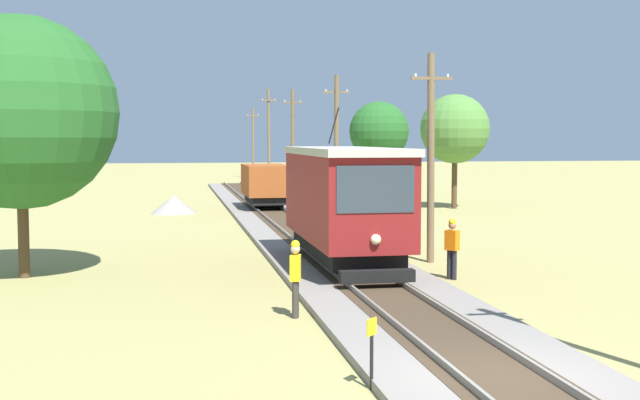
{
  "coord_description": "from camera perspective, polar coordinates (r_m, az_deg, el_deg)",
  "views": [
    {
      "loc": [
        -5.25,
        -12.29,
        4.07
      ],
      "look_at": [
        -0.43,
        14.12,
        2.07
      ],
      "focal_mm": 45.65,
      "sensor_mm": 36.0,
      "label": 1
    }
  ],
  "objects": [
    {
      "name": "track_ballast",
      "position": [
        13.94,
        12.55,
        -12.43
      ],
      "size": [
        4.2,
        120.0,
        0.18
      ],
      "primitive_type": "cube",
      "color": "gray",
      "rests_on": "ground"
    },
    {
      "name": "sleeper_bed",
      "position": [
        13.91,
        12.55,
        -12.06
      ],
      "size": [
        2.04,
        120.0,
        0.01
      ],
      "primitive_type": "cube",
      "color": "#423323",
      "rests_on": "track_ballast"
    },
    {
      "name": "trackside_signal_marker",
      "position": [
        13.44,
        3.64,
        -10.42
      ],
      "size": [
        0.21,
        0.21,
        1.18
      ],
      "color": "black",
      "rests_on": "ground"
    },
    {
      "name": "utility_pole_far",
      "position": [
        57.47,
        -1.93,
        4.08
      ],
      "size": [
        1.4,
        0.35,
        7.57
      ],
      "color": "brown",
      "rests_on": "ground"
    },
    {
      "name": "track_worker",
      "position": [
        18.63,
        -1.74,
        -5.27
      ],
      "size": [
        0.31,
        0.42,
        1.78
      ],
      "rotation": [
        0.0,
        0.0,
        -0.21
      ],
      "color": "#38332D",
      "rests_on": "ground"
    },
    {
      "name": "utility_pole_mid",
      "position": [
        42.2,
        1.15,
        3.89
      ],
      "size": [
        1.4,
        0.43,
        7.38
      ],
      "color": "brown",
      "rests_on": "ground"
    },
    {
      "name": "rail_left",
      "position": [
        13.64,
        9.71,
        -12.07
      ],
      "size": [
        0.07,
        120.0,
        0.14
      ],
      "primitive_type": "cube",
      "color": "gray",
      "rests_on": "track_ballast"
    },
    {
      "name": "utility_pole_distant",
      "position": [
        71.59,
        -3.61,
        4.48
      ],
      "size": [
        1.4,
        0.64,
        8.49
      ],
      "color": "brown",
      "rests_on": "ground"
    },
    {
      "name": "gravel_pile",
      "position": [
        45.42,
        -10.21,
        -0.31
      ],
      "size": [
        2.54,
        2.54,
        1.0
      ],
      "primitive_type": "cone",
      "color": "gray",
      "rests_on": "ground"
    },
    {
      "name": "utility_pole_horizon",
      "position": [
        85.61,
        -4.72,
        4.09
      ],
      "size": [
        1.4,
        0.25,
        7.45
      ],
      "color": "brown",
      "rests_on": "ground"
    },
    {
      "name": "utility_pole_near_tram",
      "position": [
        27.06,
        7.78,
        3.11
      ],
      "size": [
        1.4,
        0.38,
        6.9
      ],
      "color": "brown",
      "rests_on": "ground"
    },
    {
      "name": "freight_car",
      "position": [
        46.25,
        -3.81,
        1.15
      ],
      "size": [
        2.4,
        5.2,
        2.31
      ],
      "color": "#93471E",
      "rests_on": "rail_right"
    },
    {
      "name": "tree_right_near",
      "position": [
        56.14,
        4.16,
        4.82
      ],
      "size": [
        4.1,
        4.1,
        6.68
      ],
      "color": "#4C3823",
      "rests_on": "ground"
    },
    {
      "name": "tree_left_near",
      "position": [
        48.41,
        9.44,
        4.93
      ],
      "size": [
        4.07,
        4.07,
        6.72
      ],
      "color": "#4C3823",
      "rests_on": "ground"
    },
    {
      "name": "ground_plane",
      "position": [
        13.97,
        12.54,
        -12.79
      ],
      "size": [
        260.0,
        260.0,
        0.0
      ],
      "primitive_type": "plane",
      "color": "#9E9356"
    },
    {
      "name": "second_worker",
      "position": [
        23.94,
        9.24,
        -3.19
      ],
      "size": [
        0.42,
        0.45,
        1.78
      ],
      "rotation": [
        0.0,
        0.0,
        0.65
      ],
      "color": "black",
      "rests_on": "ground"
    },
    {
      "name": "rail_right",
      "position": [
        14.18,
        15.29,
        -11.52
      ],
      "size": [
        0.07,
        120.0,
        0.14
      ],
      "primitive_type": "cube",
      "color": "gray",
      "rests_on": "track_ballast"
    },
    {
      "name": "tree_left_far",
      "position": [
        25.31,
        -20.28,
        5.77
      ],
      "size": [
        5.66,
        5.66,
        7.68
      ],
      "color": "#4C3823",
      "rests_on": "ground"
    },
    {
      "name": "red_tram",
      "position": [
        25.25,
        1.69,
        0.0
      ],
      "size": [
        2.6,
        8.54,
        4.79
      ],
      "color": "maroon",
      "rests_on": "rail_right"
    }
  ]
}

